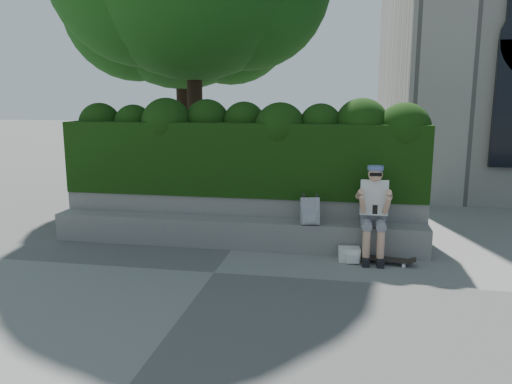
% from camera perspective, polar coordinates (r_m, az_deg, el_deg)
% --- Properties ---
extents(ground, '(80.00, 80.00, 0.00)m').
position_cam_1_polar(ground, '(6.94, -4.80, -9.17)').
color(ground, slate).
rests_on(ground, ground).
extents(bench_ledge, '(6.00, 0.45, 0.45)m').
position_cam_1_polar(bench_ledge, '(8.02, -2.50, -4.66)').
color(bench_ledge, gray).
rests_on(bench_ledge, ground).
extents(planter_wall, '(6.00, 0.50, 0.75)m').
position_cam_1_polar(planter_wall, '(8.43, -1.79, -2.83)').
color(planter_wall, gray).
rests_on(planter_wall, ground).
extents(hedge, '(6.00, 1.00, 1.20)m').
position_cam_1_polar(hedge, '(8.48, -1.51, 3.94)').
color(hedge, black).
rests_on(hedge, planter_wall).
extents(person, '(0.40, 0.76, 1.38)m').
position_cam_1_polar(person, '(7.54, 13.31, -1.83)').
color(person, slate).
rests_on(person, ground).
extents(skateboard, '(0.79, 0.32, 0.08)m').
position_cam_1_polar(skateboard, '(7.48, 14.52, -7.44)').
color(skateboard, black).
rests_on(skateboard, ground).
extents(backpack_plaid, '(0.31, 0.20, 0.41)m').
position_cam_1_polar(backpack_plaid, '(7.65, 6.18, -2.16)').
color(backpack_plaid, silver).
rests_on(backpack_plaid, bench_ledge).
extents(backpack_ground, '(0.33, 0.25, 0.20)m').
position_cam_1_polar(backpack_ground, '(7.49, 10.60, -6.99)').
color(backpack_ground, white).
rests_on(backpack_ground, ground).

